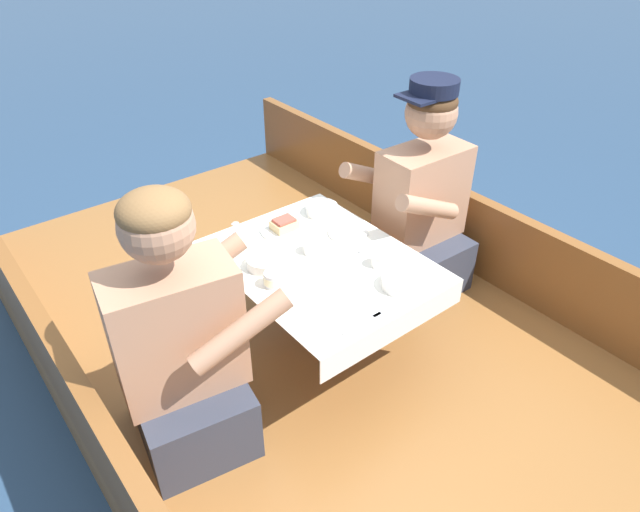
% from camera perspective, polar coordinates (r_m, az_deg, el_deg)
% --- Properties ---
extents(ground_plane, '(60.00, 60.00, 0.00)m').
position_cam_1_polar(ground_plane, '(2.74, -1.31, -11.96)').
color(ground_plane, navy).
extents(boat_deck, '(1.96, 3.37, 0.29)m').
position_cam_1_polar(boat_deck, '(2.64, -1.35, -9.81)').
color(boat_deck, brown).
rests_on(boat_deck, ground_plane).
extents(gunwale_port, '(0.06, 3.37, 0.40)m').
position_cam_1_polar(gunwale_port, '(2.14, -22.79, -13.54)').
color(gunwale_port, brown).
rests_on(gunwale_port, boat_deck).
extents(gunwale_starboard, '(0.06, 3.37, 0.40)m').
position_cam_1_polar(gunwale_starboard, '(2.98, 13.29, 3.21)').
color(gunwale_starboard, brown).
rests_on(gunwale_starboard, boat_deck).
extents(cockpit_table, '(0.68, 0.86, 0.43)m').
position_cam_1_polar(cockpit_table, '(2.23, 0.00, -1.33)').
color(cockpit_table, '#B2B2B7').
rests_on(cockpit_table, boat_deck).
extents(person_port, '(0.57, 0.51, 0.98)m').
position_cam_1_polar(person_port, '(1.92, -13.70, -9.00)').
color(person_port, '#333847').
rests_on(person_port, boat_deck).
extents(person_starboard, '(0.53, 0.45, 1.00)m').
position_cam_1_polar(person_starboard, '(2.64, 9.94, 4.83)').
color(person_starboard, '#333847').
rests_on(person_starboard, boat_deck).
extents(plate_sandwich, '(0.20, 0.20, 0.01)m').
position_cam_1_polar(plate_sandwich, '(2.39, -3.57, 2.64)').
color(plate_sandwich, white).
rests_on(plate_sandwich, cockpit_table).
extents(plate_bread, '(0.17, 0.17, 0.01)m').
position_cam_1_polar(plate_bread, '(2.37, 2.80, 2.37)').
color(plate_bread, white).
rests_on(plate_bread, cockpit_table).
extents(sandwich, '(0.10, 0.08, 0.05)m').
position_cam_1_polar(sandwich, '(2.38, -3.59, 3.20)').
color(sandwich, '#E0BC7F').
rests_on(sandwich, plate_sandwich).
extents(bowl_port_near, '(0.14, 0.14, 0.04)m').
position_cam_1_polar(bowl_port_near, '(2.08, 8.09, -2.54)').
color(bowl_port_near, white).
rests_on(bowl_port_near, cockpit_table).
extents(bowl_starboard_near, '(0.14, 0.14, 0.04)m').
position_cam_1_polar(bowl_starboard_near, '(2.51, 0.17, 4.77)').
color(bowl_starboard_near, white).
rests_on(bowl_starboard_near, cockpit_table).
extents(bowl_center_far, '(0.12, 0.12, 0.04)m').
position_cam_1_polar(bowl_center_far, '(2.26, -8.55, 0.79)').
color(bowl_center_far, white).
rests_on(bowl_center_far, cockpit_table).
extents(bowl_port_far, '(0.14, 0.14, 0.04)m').
position_cam_1_polar(bowl_port_far, '(2.17, -5.50, -0.61)').
color(bowl_port_far, white).
rests_on(bowl_port_far, cockpit_table).
extents(coffee_cup_port, '(0.10, 0.07, 0.05)m').
position_cam_1_polar(coffee_cup_port, '(2.24, -0.73, 0.96)').
color(coffee_cup_port, white).
rests_on(coffee_cup_port, cockpit_table).
extents(coffee_cup_starboard, '(0.09, 0.06, 0.05)m').
position_cam_1_polar(coffee_cup_starboard, '(2.18, 6.04, -0.31)').
color(coffee_cup_starboard, white).
rests_on(coffee_cup_starboard, cockpit_table).
extents(tin_can, '(0.07, 0.07, 0.05)m').
position_cam_1_polar(tin_can, '(2.07, -4.75, -2.33)').
color(tin_can, silver).
rests_on(tin_can, cockpit_table).
extents(utensil_fork_port, '(0.17, 0.02, 0.00)m').
position_cam_1_polar(utensil_fork_port, '(1.93, 4.65, -6.52)').
color(utensil_fork_port, silver).
rests_on(utensil_fork_port, cockpit_table).
extents(utensil_spoon_port, '(0.16, 0.09, 0.01)m').
position_cam_1_polar(utensil_spoon_port, '(2.27, 5.26, 0.61)').
color(utensil_spoon_port, silver).
rests_on(utensil_spoon_port, cockpit_table).
extents(utensil_spoon_starboard, '(0.10, 0.15, 0.01)m').
position_cam_1_polar(utensil_spoon_starboard, '(2.42, -8.48, 2.71)').
color(utensil_spoon_starboard, silver).
rests_on(utensil_spoon_starboard, cockpit_table).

